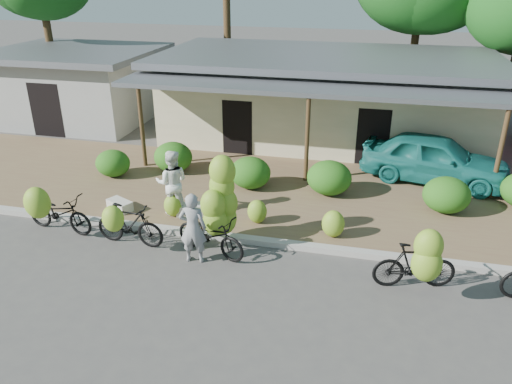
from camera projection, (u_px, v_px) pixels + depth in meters
ground at (264, 292)px, 10.80m from camera, size 100.00×100.00×0.00m
sidewalk at (300, 196)px, 15.20m from camera, size 60.00×6.00×0.12m
curb at (281, 244)px, 12.54m from camera, size 60.00×0.25×0.15m
shop_main at (325, 96)px, 19.76m from camera, size 13.00×8.50×3.35m
shop_grey at (78, 85)px, 22.20m from camera, size 7.00×6.00×3.15m
hedge_0 at (113, 163)px, 16.30m from camera, size 1.13×1.02×0.88m
hedge_1 at (173, 157)px, 16.65m from camera, size 1.29×1.16×1.01m
hedge_2 at (250, 173)px, 15.41m from camera, size 1.27×1.14×0.99m
hedge_3 at (329, 178)px, 14.97m from camera, size 1.34×1.21×1.05m
hedge_4 at (447, 195)px, 13.89m from camera, size 1.30×1.17×1.02m
bike_far_left at (56, 211)px, 12.97m from camera, size 2.08×1.41×1.52m
bike_left at (128, 224)px, 12.35m from camera, size 1.86×1.19×1.38m
bike_center at (216, 216)px, 12.08m from camera, size 2.07×1.50×2.40m
bike_right at (418, 263)px, 10.52m from camera, size 1.88×1.35×1.75m
loose_banana_a at (173, 206)px, 13.71m from camera, size 0.50×0.43×0.63m
loose_banana_b at (257, 211)px, 13.35m from camera, size 0.53×0.45×0.66m
loose_banana_c at (333, 224)px, 12.65m from camera, size 0.58×0.49×0.73m
sack_near at (192, 209)px, 13.87m from camera, size 0.93×0.66×0.30m
sack_far at (120, 205)px, 14.14m from camera, size 0.84×0.67×0.28m
vendor at (193, 228)px, 11.60m from camera, size 0.69×0.50×1.77m
bystander at (172, 183)px, 13.63m from camera, size 1.05×0.91×1.85m
teal_van at (435, 158)px, 15.78m from camera, size 4.78×2.72×1.53m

